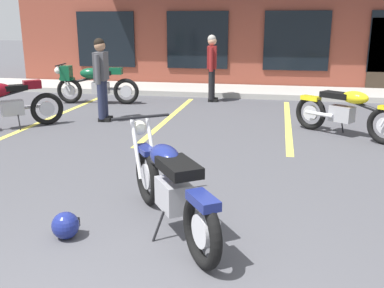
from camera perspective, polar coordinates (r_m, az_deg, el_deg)
The scene contains 11 objects.
ground_plane at distance 5.87m, azimuth 0.64°, elevation -4.09°, with size 80.00×80.00×0.00m, color #47474C.
sidewalk_kerb at distance 12.70m, azimuth 6.52°, elevation 6.86°, with size 22.00×1.80×0.14m, color #A8A59E.
brick_storefront_building at distance 16.60m, azimuth 7.97°, elevation 15.82°, with size 14.70×7.19×4.16m.
painted_stall_lines at distance 9.19m, azimuth 4.61°, elevation 3.14°, with size 7.58×4.80×0.01m.
motorcycle_foreground_classic at distance 4.24m, azimuth -2.93°, elevation -5.37°, with size 1.43×1.82×0.98m.
motorcycle_red_sportbike at distance 8.20m, azimuth 19.60°, elevation 4.05°, with size 1.79×1.48×0.98m.
motorcycle_black_cruiser at distance 11.23m, azimuth -12.81°, elevation 7.81°, with size 2.11×0.69×0.98m.
motorcycle_blue_standard at distance 9.00m, azimuth -23.68°, elevation 5.02°, with size 1.72×1.57×0.98m.
person_in_black_shirt at distance 9.14m, azimuth -11.73°, elevation 8.83°, with size 0.30×0.61×1.68m.
person_in_shorts_foreground at distance 11.27m, azimuth 2.61°, elevation 10.36°, with size 0.29×0.61×1.68m.
helmet_on_pavement at distance 4.36m, azimuth -16.14°, elevation -10.14°, with size 0.26×0.26×0.26m.
Camera 1 is at (1.00, -2.01, 1.98)m, focal length 40.93 mm.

